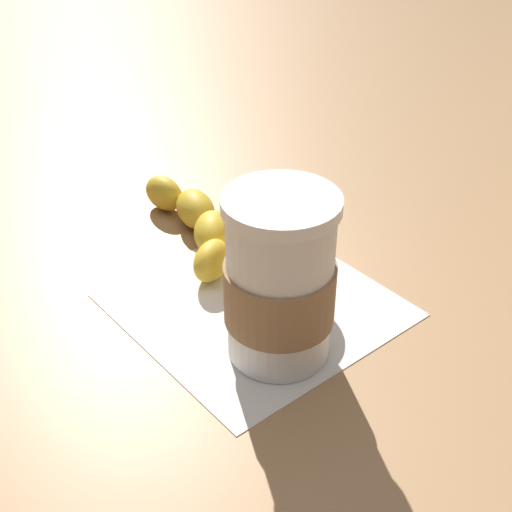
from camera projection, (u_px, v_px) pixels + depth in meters
ground_plane at (256, 306)px, 0.63m from camera, size 3.00×3.00×0.00m
paper_napkin at (256, 305)px, 0.63m from camera, size 0.26×0.26×0.00m
coffee_cup at (280, 282)px, 0.54m from camera, size 0.09×0.09×0.14m
muffin at (276, 250)px, 0.62m from camera, size 0.08×0.08×0.08m
banana at (197, 222)px, 0.71m from camera, size 0.17×0.12×0.04m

